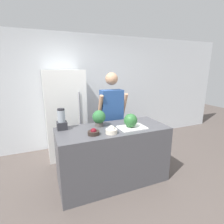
% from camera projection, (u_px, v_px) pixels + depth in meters
% --- Properties ---
extents(ground_plane, '(14.00, 14.00, 0.00)m').
position_uv_depth(ground_plane, '(122.00, 194.00, 2.64)').
color(ground_plane, '#564C47').
extents(wall_back, '(8.00, 0.06, 2.60)m').
position_uv_depth(wall_back, '(86.00, 91.00, 4.17)').
color(wall_back, silver).
rests_on(wall_back, ground_plane).
extents(counter_island, '(1.74, 0.74, 0.93)m').
position_uv_depth(counter_island, '(113.00, 155.00, 2.86)').
color(counter_island, '#4C4C51').
rests_on(counter_island, ground_plane).
extents(refrigerator, '(0.78, 0.77, 1.81)m').
position_uv_depth(refrigerator, '(65.00, 114.00, 3.69)').
color(refrigerator, white).
rests_on(refrigerator, ground_plane).
extents(person, '(0.55, 0.28, 1.77)m').
position_uv_depth(person, '(112.00, 118.00, 3.35)').
color(person, '#4C608C').
rests_on(person, ground_plane).
extents(cutting_board, '(0.42, 0.30, 0.01)m').
position_uv_depth(cutting_board, '(132.00, 127.00, 2.74)').
color(cutting_board, white).
rests_on(cutting_board, counter_island).
extents(watermelon, '(0.21, 0.21, 0.21)m').
position_uv_depth(watermelon, '(131.00, 120.00, 2.72)').
color(watermelon, '#2D6B33').
rests_on(watermelon, cutting_board).
extents(bowl_cherries, '(0.17, 0.17, 0.10)m').
position_uv_depth(bowl_cherries, '(94.00, 132.00, 2.46)').
color(bowl_cherries, '#2D231E').
rests_on(bowl_cherries, counter_island).
extents(bowl_cream, '(0.17, 0.17, 0.12)m').
position_uv_depth(bowl_cream, '(111.00, 130.00, 2.50)').
color(bowl_cream, beige).
rests_on(bowl_cream, counter_island).
extents(blender, '(0.15, 0.15, 0.33)m').
position_uv_depth(blender, '(62.00, 121.00, 2.65)').
color(blender, '#28282D').
rests_on(blender, counter_island).
extents(potted_plant, '(0.21, 0.21, 0.26)m').
position_uv_depth(potted_plant, '(99.00, 118.00, 2.79)').
color(potted_plant, '#514C47').
rests_on(potted_plant, counter_island).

